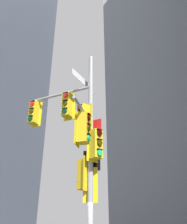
# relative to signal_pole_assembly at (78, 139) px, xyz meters

# --- Properties ---
(building_mid_block) EXTENTS (13.09, 13.09, 39.59)m
(building_mid_block) POSITION_rel_signal_pole_assembly_xyz_m (3.50, 20.58, 15.17)
(building_mid_block) COLOR #9399A3
(building_mid_block) RESTS_ON ground
(signal_pole_assembly) EXTENTS (3.45, 2.82, 8.25)m
(signal_pole_assembly) POSITION_rel_signal_pole_assembly_xyz_m (0.00, 0.00, 0.00)
(signal_pole_assembly) COLOR #9EA0A3
(signal_pole_assembly) RESTS_ON ground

